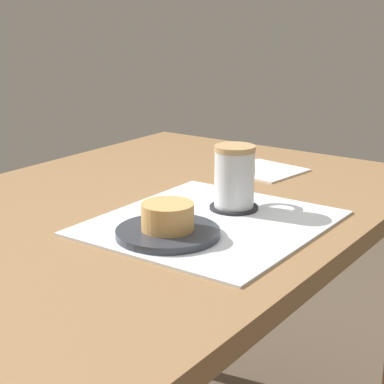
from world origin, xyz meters
name	(u,v)px	position (x,y,z in m)	size (l,w,h in m)	color
dining_table	(143,245)	(0.00, 0.00, 0.65)	(1.17, 0.80, 0.73)	#997047
placemat	(211,223)	(-0.01, -0.17, 0.73)	(0.39, 0.36, 0.00)	white
pastry_plate	(168,233)	(-0.11, -0.15, 0.74)	(0.17, 0.17, 0.01)	#333842
pastry	(168,216)	(-0.11, -0.15, 0.77)	(0.09, 0.09, 0.04)	#E0A860
coffee_coaster	(234,207)	(0.07, -0.16, 0.74)	(0.09, 0.09, 0.01)	#232328
coffee_mug	(235,176)	(0.07, -0.16, 0.80)	(0.11, 0.07, 0.11)	white
paper_napkin	(265,170)	(0.35, -0.07, 0.73)	(0.15, 0.15, 0.00)	white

